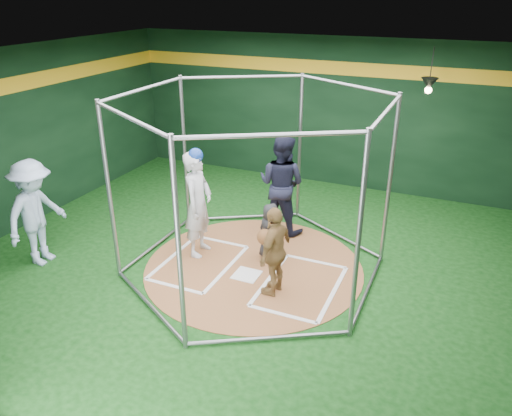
% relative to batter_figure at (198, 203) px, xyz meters
% --- Properties ---
extents(room_shell, '(10.10, 9.10, 3.53)m').
position_rel_batter_figure_xyz_m(room_shell, '(1.12, -0.08, 0.75)').
color(room_shell, '#0B340C').
rests_on(room_shell, ground).
extents(clay_disc, '(3.80, 3.80, 0.01)m').
position_rel_batter_figure_xyz_m(clay_disc, '(1.12, -0.09, -0.99)').
color(clay_disc, '#995F37').
rests_on(clay_disc, ground).
extents(home_plate, '(0.43, 0.43, 0.01)m').
position_rel_batter_figure_xyz_m(home_plate, '(1.12, -0.39, -0.98)').
color(home_plate, white).
rests_on(home_plate, clay_disc).
extents(batter_box_left, '(1.17, 1.77, 0.01)m').
position_rel_batter_figure_xyz_m(batter_box_left, '(0.17, -0.34, -0.98)').
color(batter_box_left, white).
rests_on(batter_box_left, clay_disc).
extents(batter_box_right, '(1.17, 1.77, 0.01)m').
position_rel_batter_figure_xyz_m(batter_box_right, '(2.07, -0.34, -0.98)').
color(batter_box_right, white).
rests_on(batter_box_right, clay_disc).
extents(batting_cage, '(4.05, 4.67, 3.00)m').
position_rel_batter_figure_xyz_m(batting_cage, '(1.12, -0.09, 0.50)').
color(batting_cage, gray).
rests_on(batting_cage, ground).
extents(pendant_lamp_near, '(0.34, 0.34, 0.90)m').
position_rel_batter_figure_xyz_m(pendant_lamp_near, '(3.32, 3.51, 1.74)').
color(pendant_lamp_near, black).
rests_on(pendant_lamp_near, room_shell).
extents(batter_figure, '(0.52, 0.74, 2.00)m').
position_rel_batter_figure_xyz_m(batter_figure, '(0.00, 0.00, 0.00)').
color(batter_figure, silver).
rests_on(batter_figure, clay_disc).
extents(visitor_leopard, '(0.46, 0.90, 1.47)m').
position_rel_batter_figure_xyz_m(visitor_leopard, '(1.73, -0.66, -0.25)').
color(visitor_leopard, tan).
rests_on(visitor_leopard, clay_disc).
extents(catcher_figure, '(0.59, 0.62, 1.05)m').
position_rel_batter_figure_xyz_m(catcher_figure, '(1.26, 0.30, -0.46)').
color(catcher_figure, black).
rests_on(catcher_figure, clay_disc).
extents(umpire, '(1.04, 0.86, 1.97)m').
position_rel_batter_figure_xyz_m(umpire, '(1.02, 1.46, -0.00)').
color(umpire, black).
rests_on(umpire, clay_disc).
extents(bystander_blue, '(0.74, 1.25, 1.90)m').
position_rel_batter_figure_xyz_m(bystander_blue, '(-2.41, -1.39, -0.05)').
color(bystander_blue, '#ABC0E2').
rests_on(bystander_blue, ground).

